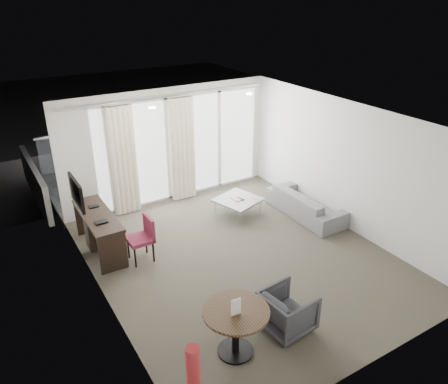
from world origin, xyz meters
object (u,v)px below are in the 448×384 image
desk_chair (140,240)px  rattan_chair_a (186,150)px  rattan_chair_b (193,145)px  round_table (236,331)px  desk (100,232)px  sofa (306,204)px  tub_armchair (287,311)px  coffee_table (238,207)px

desk_chair → rattan_chair_a: bearing=53.3°
desk_chair → rattan_chair_b: 5.29m
desk_chair → round_table: size_ratio=0.94×
desk_chair → desk: bearing=127.3°
rattan_chair_a → rattan_chair_b: (0.35, 0.26, -0.01)m
rattan_chair_b → round_table: bearing=-113.9°
desk_chair → sofa: bearing=-3.8°
tub_armchair → desk_chair: bearing=17.8°
tub_armchair → sofa: size_ratio=0.37×
round_table → coffee_table: (2.19, 3.33, -0.17)m
coffee_table → desk_chair: bearing=-167.5°
tub_armchair → desk: bearing=21.1°
desk → desk_chair: (0.53, -0.69, 0.04)m
desk → rattan_chair_b: bearing=42.7°
desk_chair → sofa: 3.72m
round_table → desk: bearing=103.0°
coffee_table → rattan_chair_b: rattan_chair_b is taller
desk_chair → rattan_chair_a: size_ratio=1.08×
desk → tub_armchair: (1.69, -3.47, -0.07)m
desk → rattan_chair_a: rattan_chair_a is taller
tub_armchair → rattan_chair_a: 6.92m
desk → round_table: bearing=-77.0°
desk → rattan_chair_b: 5.14m
tub_armchair → sofa: 3.60m
tub_armchair → rattan_chair_b: bearing=-21.7°
desk_chair → coffee_table: (2.46, 0.55, -0.23)m
round_table → rattan_chair_a: (2.63, 6.70, 0.03)m
sofa → coffee_table: bearing=57.7°
desk_chair → tub_armchair: 3.01m
coffee_table → rattan_chair_a: bearing=82.5°
sofa → desk_chair: bearing=86.3°
rattan_chair_a → rattan_chair_b: 0.43m
tub_armchair → sofa: tub_armchair is taller
sofa → rattan_chair_a: bearing=10.9°
sofa → rattan_chair_b: 4.44m
desk_chair → coffee_table: bearing=12.4°
coffee_table → rattan_chair_b: bearing=77.7°
tub_armchair → sofa: (2.55, 2.54, -0.04)m
desk → desk_chair: 0.87m
desk_chair → rattan_chair_a: (2.91, 3.92, -0.03)m
desk → sofa: bearing=-12.4°
desk → desk_chair: bearing=-52.6°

